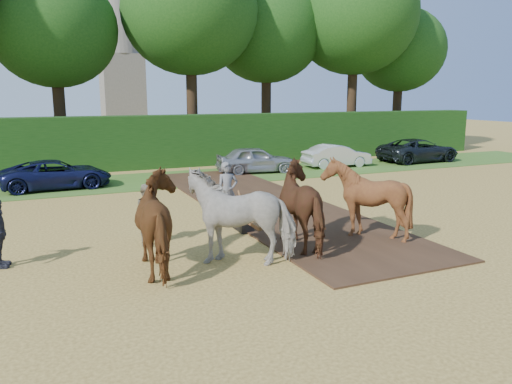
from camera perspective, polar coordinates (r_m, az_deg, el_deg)
ground at (r=12.78m, az=8.11°, el=-8.20°), size 120.00×120.00×0.00m
earth_strip at (r=19.40m, az=0.98°, el=-1.30°), size 4.50×17.00×0.05m
grass_verge at (r=25.39m, az=-8.76°, el=1.52°), size 50.00×5.00×0.03m
hedgerow at (r=29.53m, az=-11.15°, el=5.69°), size 46.00×1.60×3.00m
spectator_near at (r=14.47m, az=-12.16°, el=-2.43°), size 0.81×0.95×1.74m
plough_team at (r=13.38m, az=2.12°, el=-1.96°), size 7.76×5.65×2.37m
parked_cars at (r=26.08m, az=-3.37°, el=3.41°), size 36.94×3.03×1.46m
treeline at (r=32.58m, az=-16.06°, el=19.15°), size 48.70×10.60×14.21m
church at (r=66.71m, az=-15.41°, el=18.99°), size 5.20×5.20×27.00m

